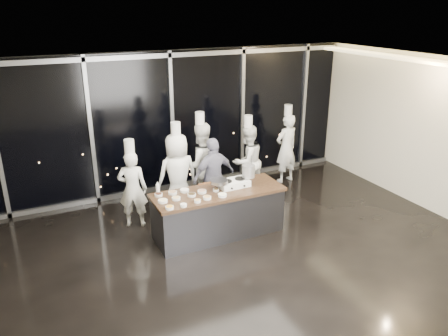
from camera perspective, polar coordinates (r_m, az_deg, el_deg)
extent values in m
plane|color=black|center=(7.77, 2.12, -11.52)|extent=(9.00, 9.00, 0.00)
cube|color=beige|center=(10.13, -6.98, 6.02)|extent=(9.00, 0.02, 3.20)
cube|color=beige|center=(4.61, 23.64, -14.71)|extent=(9.00, 0.02, 3.20)
cube|color=beige|center=(9.88, 26.15, 3.65)|extent=(0.02, 7.00, 3.20)
cube|color=beige|center=(6.64, 2.49, 12.55)|extent=(9.00, 7.00, 0.02)
cube|color=#FCE197|center=(9.41, 26.59, 12.12)|extent=(0.35, 6.80, 0.06)
cube|color=black|center=(10.07, -6.87, 5.94)|extent=(8.90, 0.04, 3.18)
cube|color=gray|center=(9.75, -7.15, 14.42)|extent=(8.90, 0.08, 0.10)
cube|color=gray|center=(10.52, -6.42, -2.31)|extent=(8.90, 0.08, 0.10)
cube|color=gray|center=(9.63, -16.97, 4.49)|extent=(0.08, 0.08, 3.20)
cube|color=gray|center=(10.02, -6.77, 5.88)|extent=(0.08, 0.08, 3.20)
cube|color=gray|center=(10.72, 2.42, 6.97)|extent=(0.08, 0.08, 3.20)
cube|color=gray|center=(11.65, 10.35, 7.76)|extent=(0.08, 0.08, 3.20)
cube|color=#39393E|center=(8.26, -0.73, -6.05)|extent=(2.40, 0.80, 0.84)
cube|color=#48331E|center=(8.07, -0.75, -3.20)|extent=(2.46, 0.86, 0.06)
cube|color=white|center=(8.24, 1.23, -2.01)|extent=(0.59, 0.38, 0.12)
cylinder|color=black|center=(8.15, 0.36, -1.73)|extent=(0.20, 0.20, 0.02)
cylinder|color=black|center=(8.28, 2.10, -1.38)|extent=(0.20, 0.20, 0.02)
cylinder|color=black|center=(8.03, 1.04, -2.69)|extent=(0.04, 0.02, 0.04)
cylinder|color=black|center=(8.15, 2.68, -2.35)|extent=(0.04, 0.02, 0.04)
cylinder|color=gray|center=(8.05, -0.68, -1.74)|extent=(0.35, 0.35, 0.06)
cube|color=#4C2B14|center=(7.93, -2.55, -2.08)|extent=(0.25, 0.04, 0.02)
cylinder|color=#AEAEB0|center=(8.30, 3.22, -0.38)|extent=(0.25, 0.25, 0.24)
cylinder|color=silver|center=(7.42, -7.12, -5.16)|extent=(0.14, 0.14, 0.04)
cylinder|color=orange|center=(7.41, -7.13, -5.04)|extent=(0.12, 0.12, 0.01)
cylinder|color=silver|center=(7.67, -7.99, -4.30)|extent=(0.17, 0.17, 0.04)
cylinder|color=beige|center=(7.67, -8.00, -4.19)|extent=(0.14, 0.14, 0.01)
cylinder|color=silver|center=(7.93, -8.54, -3.48)|extent=(0.14, 0.14, 0.04)
cylinder|color=black|center=(7.92, -8.55, -3.37)|extent=(0.12, 0.12, 0.01)
cylinder|color=silver|center=(7.48, -5.32, -4.86)|extent=(0.12, 0.12, 0.04)
cylinder|color=white|center=(7.47, -5.32, -4.74)|extent=(0.09, 0.09, 0.01)
cylinder|color=silver|center=(7.74, -6.27, -3.98)|extent=(0.15, 0.15, 0.04)
cylinder|color=tan|center=(7.74, -6.28, -3.87)|extent=(0.12, 0.12, 0.01)
cylinder|color=silver|center=(7.98, -6.72, -3.23)|extent=(0.16, 0.16, 0.04)
cylinder|color=#9E744F|center=(7.97, -6.72, -3.12)|extent=(0.13, 0.13, 0.01)
cylinder|color=silver|center=(7.62, -3.49, -4.32)|extent=(0.12, 0.12, 0.04)
cylinder|color=tan|center=(7.61, -3.49, -4.21)|extent=(0.10, 0.10, 0.01)
cylinder|color=silver|center=(7.86, -4.24, -3.52)|extent=(0.15, 0.15, 0.04)
cylinder|color=black|center=(7.85, -4.24, -3.41)|extent=(0.13, 0.13, 0.01)
cylinder|color=silver|center=(8.05, -5.18, -2.93)|extent=(0.17, 0.17, 0.04)
cylinder|color=silver|center=(8.05, -5.18, -2.82)|extent=(0.14, 0.14, 0.01)
cylinder|color=silver|center=(7.73, -2.22, -3.90)|extent=(0.15, 0.15, 0.04)
cylinder|color=#B68649|center=(7.73, -2.22, -3.79)|extent=(0.12, 0.12, 0.01)
cylinder|color=silver|center=(7.98, -2.90, -3.10)|extent=(0.16, 0.16, 0.04)
cylinder|color=tan|center=(7.97, -2.90, -3.00)|extent=(0.13, 0.13, 0.01)
cylinder|color=silver|center=(7.83, -0.23, -3.57)|extent=(0.16, 0.16, 0.04)
cylinder|color=#F9F3C6|center=(7.82, -0.23, -3.46)|extent=(0.13, 0.13, 0.01)
cylinder|color=silver|center=(8.04, -1.05, -2.89)|extent=(0.11, 0.11, 0.04)
cylinder|color=olive|center=(8.03, -1.05, -2.79)|extent=(0.09, 0.09, 0.01)
cylinder|color=silver|center=(7.98, -8.64, -2.77)|extent=(0.07, 0.07, 0.19)
cone|color=silver|center=(7.93, -8.69, -1.95)|extent=(0.06, 0.06, 0.06)
imported|color=silver|center=(8.63, -11.84, -2.72)|extent=(0.66, 0.56, 1.55)
cylinder|color=silver|center=(8.33, -12.27, 2.80)|extent=(0.25, 0.25, 0.26)
imported|color=silver|center=(8.88, -6.08, -0.97)|extent=(0.89, 0.61, 1.76)
cylinder|color=silver|center=(8.57, -6.33, 5.12)|extent=(0.20, 0.20, 0.26)
imported|color=silver|center=(9.31, -3.07, 0.43)|extent=(0.89, 0.70, 1.84)
cylinder|color=silver|center=(9.01, -3.19, 6.52)|extent=(0.19, 0.19, 0.26)
imported|color=#16163E|center=(8.94, -1.34, -1.10)|extent=(1.01, 0.54, 1.64)
imported|color=silver|center=(9.81, 3.07, 0.90)|extent=(0.93, 0.80, 1.64)
cylinder|color=silver|center=(9.54, 3.17, 6.12)|extent=(0.23, 0.23, 0.26)
imported|color=silver|center=(10.70, 8.13, 2.56)|extent=(0.68, 0.51, 1.69)
cylinder|color=silver|center=(10.45, 8.39, 7.50)|extent=(0.22, 0.22, 0.26)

